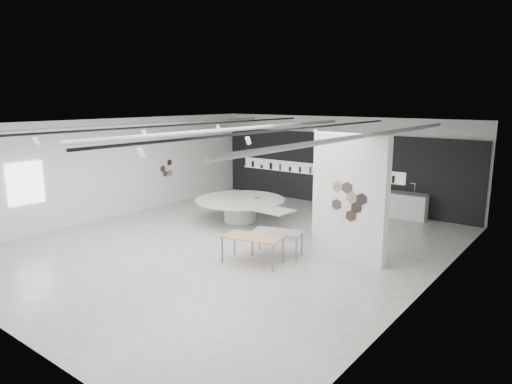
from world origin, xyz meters
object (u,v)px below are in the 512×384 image
Objects in this scene: kitchen_counter at (404,205)px; sample_table_wood at (253,238)px; sample_table_stone at (277,233)px; display_island at (241,207)px; partition_column at (350,198)px.

sample_table_wood is at bearing -106.12° from kitchen_counter.
sample_table_stone is 6.67m from kitchen_counter.
sample_table_wood is 1.13× the size of sample_table_stone.
display_island is at bearing 133.63° from sample_table_wood.
display_island is 2.81× the size of sample_table_stone.
partition_column is 2.30× the size of sample_table_stone.
sample_table_wood is 0.99× the size of kitchen_counter.
partition_column is at bearing 28.88° from sample_table_stone.
display_island is 3.94m from sample_table_stone.
partition_column is 2.04× the size of sample_table_wood.
sample_table_wood is at bearing -135.68° from partition_column.
display_island is 2.46× the size of kitchen_counter.
sample_table_stone is at bearing -151.12° from partition_column.
sample_table_stone is (0.19, 0.94, -0.04)m from sample_table_wood.
sample_table_wood is at bearing -101.17° from sample_table_stone.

